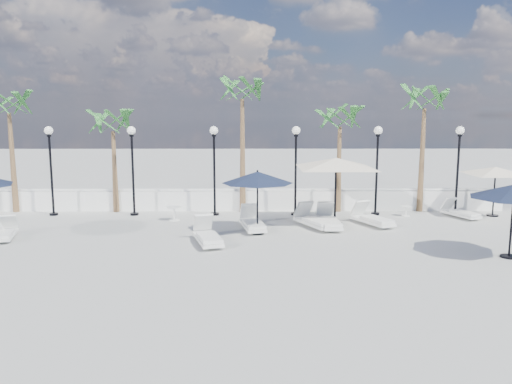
{
  "coord_description": "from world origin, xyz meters",
  "views": [
    {
      "loc": [
        1.63,
        -14.82,
        4.29
      ],
      "look_at": [
        1.77,
        3.32,
        1.5
      ],
      "focal_mm": 35.0,
      "sensor_mm": 36.0,
      "label": 1
    }
  ],
  "objects_px": {
    "lounger_4": "(208,236)",
    "lounger_6": "(314,220)",
    "parasol_navy_mid": "(257,178)",
    "lounger_1": "(5,233)",
    "parasol_cream_sq_a": "(336,158)",
    "lounger_5": "(372,219)",
    "lounger_8": "(460,212)",
    "lounger_3": "(253,223)",
    "parasol_cream_sq_b": "(496,167)",
    "lounger_7": "(329,221)"
  },
  "relations": [
    {
      "from": "lounger_4",
      "to": "lounger_6",
      "type": "bearing_deg",
      "value": 16.76
    },
    {
      "from": "lounger_4",
      "to": "parasol_navy_mid",
      "type": "bearing_deg",
      "value": 25.95
    },
    {
      "from": "lounger_1",
      "to": "parasol_cream_sq_a",
      "type": "bearing_deg",
      "value": -4.72
    },
    {
      "from": "lounger_5",
      "to": "lounger_8",
      "type": "bearing_deg",
      "value": -5.55
    },
    {
      "from": "lounger_8",
      "to": "parasol_navy_mid",
      "type": "xyz_separation_m",
      "value": [
        -8.64,
        -2.78,
        1.83
      ]
    },
    {
      "from": "lounger_3",
      "to": "lounger_8",
      "type": "bearing_deg",
      "value": 3.66
    },
    {
      "from": "lounger_4",
      "to": "lounger_8",
      "type": "height_order",
      "value": "lounger_4"
    },
    {
      "from": "lounger_1",
      "to": "lounger_4",
      "type": "xyz_separation_m",
      "value": [
        7.15,
        -0.72,
        0.04
      ]
    },
    {
      "from": "lounger_1",
      "to": "lounger_3",
      "type": "xyz_separation_m",
      "value": [
        8.67,
        1.34,
        0.04
      ]
    },
    {
      "from": "lounger_4",
      "to": "parasol_cream_sq_b",
      "type": "relative_size",
      "value": 0.49
    },
    {
      "from": "lounger_7",
      "to": "lounger_8",
      "type": "bearing_deg",
      "value": 15.84
    },
    {
      "from": "lounger_5",
      "to": "parasol_cream_sq_a",
      "type": "bearing_deg",
      "value": 148.87
    },
    {
      "from": "lounger_1",
      "to": "lounger_8",
      "type": "xyz_separation_m",
      "value": [
        17.48,
        3.58,
        0.01
      ]
    },
    {
      "from": "parasol_cream_sq_b",
      "to": "lounger_5",
      "type": "bearing_deg",
      "value": -162.61
    },
    {
      "from": "lounger_1",
      "to": "parasol_navy_mid",
      "type": "bearing_deg",
      "value": -10.49
    },
    {
      "from": "lounger_7",
      "to": "lounger_4",
      "type": "bearing_deg",
      "value": -153.69
    },
    {
      "from": "parasol_cream_sq_a",
      "to": "lounger_5",
      "type": "bearing_deg",
      "value": -6.33
    },
    {
      "from": "lounger_4",
      "to": "lounger_8",
      "type": "xyz_separation_m",
      "value": [
        10.33,
        4.3,
        -0.04
      ]
    },
    {
      "from": "parasol_cream_sq_a",
      "to": "lounger_8",
      "type": "bearing_deg",
      "value": 12.89
    },
    {
      "from": "lounger_4",
      "to": "lounger_7",
      "type": "xyz_separation_m",
      "value": [
        4.46,
        2.4,
        0.01
      ]
    },
    {
      "from": "parasol_cream_sq_b",
      "to": "lounger_3",
      "type": "bearing_deg",
      "value": -166.06
    },
    {
      "from": "lounger_1",
      "to": "parasol_cream_sq_b",
      "type": "height_order",
      "value": "parasol_cream_sq_b"
    },
    {
      "from": "lounger_4",
      "to": "lounger_7",
      "type": "relative_size",
      "value": 1.01
    },
    {
      "from": "parasol_cream_sq_a",
      "to": "lounger_7",
      "type": "bearing_deg",
      "value": -118.14
    },
    {
      "from": "lounger_8",
      "to": "parasol_navy_mid",
      "type": "height_order",
      "value": "parasol_navy_mid"
    },
    {
      "from": "lounger_6",
      "to": "parasol_cream_sq_a",
      "type": "bearing_deg",
      "value": 5.75
    },
    {
      "from": "lounger_4",
      "to": "lounger_8",
      "type": "relative_size",
      "value": 1.17
    },
    {
      "from": "lounger_5",
      "to": "lounger_6",
      "type": "relative_size",
      "value": 0.97
    },
    {
      "from": "lounger_3",
      "to": "lounger_4",
      "type": "relative_size",
      "value": 0.99
    },
    {
      "from": "lounger_4",
      "to": "parasol_navy_mid",
      "type": "xyz_separation_m",
      "value": [
        1.7,
        1.52,
        1.79
      ]
    },
    {
      "from": "parasol_cream_sq_a",
      "to": "parasol_cream_sq_b",
      "type": "height_order",
      "value": "parasol_cream_sq_a"
    },
    {
      "from": "lounger_8",
      "to": "parasol_cream_sq_a",
      "type": "relative_size",
      "value": 0.33
    },
    {
      "from": "lounger_5",
      "to": "lounger_8",
      "type": "distance_m",
      "value": 4.33
    },
    {
      "from": "parasol_cream_sq_b",
      "to": "parasol_cream_sq_a",
      "type": "bearing_deg",
      "value": -167.24
    },
    {
      "from": "parasol_cream_sq_a",
      "to": "parasol_navy_mid",
      "type": "bearing_deg",
      "value": -154.01
    },
    {
      "from": "lounger_3",
      "to": "lounger_7",
      "type": "xyz_separation_m",
      "value": [
        2.94,
        0.34,
        0.01
      ]
    },
    {
      "from": "lounger_4",
      "to": "parasol_navy_mid",
      "type": "relative_size",
      "value": 0.85
    },
    {
      "from": "lounger_6",
      "to": "lounger_5",
      "type": "bearing_deg",
      "value": -16.04
    },
    {
      "from": "parasol_navy_mid",
      "to": "lounger_1",
      "type": "bearing_deg",
      "value": -174.81
    },
    {
      "from": "lounger_4",
      "to": "lounger_7",
      "type": "bearing_deg",
      "value": 12.38
    },
    {
      "from": "lounger_4",
      "to": "parasol_cream_sq_a",
      "type": "bearing_deg",
      "value": 16.36
    },
    {
      "from": "lounger_4",
      "to": "lounger_8",
      "type": "bearing_deg",
      "value": 6.63
    },
    {
      "from": "lounger_4",
      "to": "parasol_cream_sq_a",
      "type": "xyz_separation_m",
      "value": [
        4.79,
        3.03,
        2.37
      ]
    },
    {
      "from": "parasol_cream_sq_a",
      "to": "lounger_6",
      "type": "bearing_deg",
      "value": -149.52
    },
    {
      "from": "lounger_3",
      "to": "lounger_8",
      "type": "height_order",
      "value": "lounger_3"
    },
    {
      "from": "lounger_3",
      "to": "parasol_cream_sq_a",
      "type": "xyz_separation_m",
      "value": [
        3.28,
        0.97,
        2.37
      ]
    },
    {
      "from": "lounger_3",
      "to": "lounger_6",
      "type": "bearing_deg",
      "value": 0.1
    },
    {
      "from": "parasol_navy_mid",
      "to": "parasol_cream_sq_a",
      "type": "bearing_deg",
      "value": 25.99
    },
    {
      "from": "lounger_3",
      "to": "lounger_6",
      "type": "distance_m",
      "value": 2.44
    },
    {
      "from": "lounger_3",
      "to": "lounger_1",
      "type": "bearing_deg",
      "value": 178.25
    }
  ]
}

